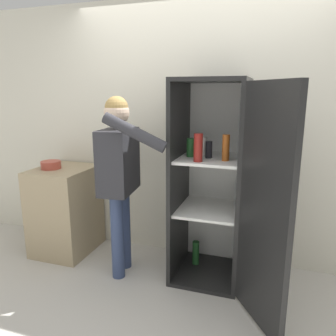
# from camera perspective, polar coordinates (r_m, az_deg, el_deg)

# --- Properties ---
(ground_plane) EXTENTS (12.00, 12.00, 0.00)m
(ground_plane) POSITION_cam_1_polar(r_m,az_deg,el_deg) (2.84, -0.04, -23.15)
(ground_plane) COLOR beige
(wall_back) EXTENTS (7.00, 0.06, 2.55)m
(wall_back) POSITION_cam_1_polar(r_m,az_deg,el_deg) (3.26, 5.41, 5.97)
(wall_back) COLOR silver
(wall_back) RESTS_ON ground_plane
(refrigerator) EXTENTS (0.97, 1.16, 1.79)m
(refrigerator) POSITION_cam_1_polar(r_m,az_deg,el_deg) (2.84, 9.13, -3.03)
(refrigerator) COLOR black
(refrigerator) RESTS_ON ground_plane
(person) EXTENTS (0.68, 0.60, 1.65)m
(person) POSITION_cam_1_polar(r_m,az_deg,el_deg) (2.94, -8.43, 0.32)
(person) COLOR #384770
(person) RESTS_ON ground_plane
(counter) EXTENTS (0.56, 0.65, 0.91)m
(counter) POSITION_cam_1_polar(r_m,az_deg,el_deg) (3.67, -17.39, -6.96)
(counter) COLOR tan
(counter) RESTS_ON ground_plane
(bowl) EXTENTS (0.20, 0.20, 0.08)m
(bowl) POSITION_cam_1_polar(r_m,az_deg,el_deg) (3.56, -19.72, 0.52)
(bowl) COLOR #B24738
(bowl) RESTS_ON counter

